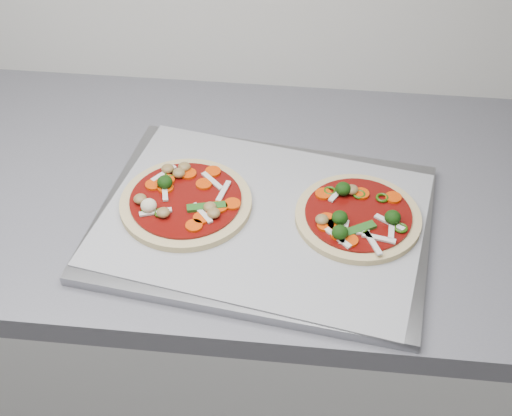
# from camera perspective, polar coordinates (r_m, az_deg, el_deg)

# --- Properties ---
(base_cabinet) EXTENTS (3.60, 0.60, 0.86)m
(base_cabinet) POSITION_cam_1_polar(r_m,az_deg,el_deg) (1.53, -9.05, -11.17)
(base_cabinet) COLOR silver
(base_cabinet) RESTS_ON ground
(countertop) EXTENTS (3.60, 0.60, 0.04)m
(countertop) POSITION_cam_1_polar(r_m,az_deg,el_deg) (1.20, -11.36, 1.63)
(countertop) COLOR slate
(countertop) RESTS_ON base_cabinet
(baking_tray) EXTENTS (0.53, 0.42, 0.02)m
(baking_tray) POSITION_cam_1_polar(r_m,az_deg,el_deg) (1.07, 0.56, -1.12)
(baking_tray) COLOR gray
(baking_tray) RESTS_ON countertop
(parchment) EXTENTS (0.52, 0.42, 0.00)m
(parchment) POSITION_cam_1_polar(r_m,az_deg,el_deg) (1.07, 0.56, -0.77)
(parchment) COLOR #9F9FA4
(parchment) RESTS_ON baking_tray
(pizza_left) EXTENTS (0.25, 0.25, 0.03)m
(pizza_left) POSITION_cam_1_polar(r_m,az_deg,el_deg) (1.08, -5.72, 0.58)
(pizza_left) COLOR tan
(pizza_left) RESTS_ON parchment
(pizza_right) EXTENTS (0.26, 0.26, 0.03)m
(pizza_right) POSITION_cam_1_polar(r_m,az_deg,el_deg) (1.06, 8.06, -0.66)
(pizza_right) COLOR tan
(pizza_right) RESTS_ON parchment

